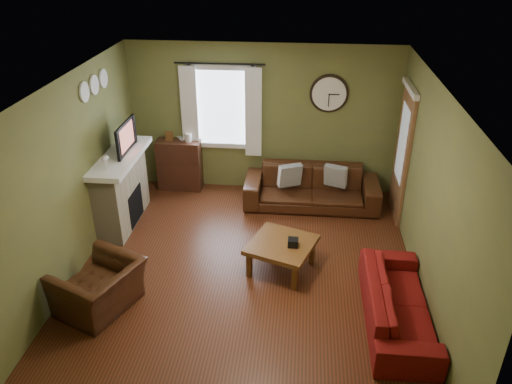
# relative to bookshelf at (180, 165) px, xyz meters

# --- Properties ---
(floor) EXTENTS (4.60, 5.20, 0.00)m
(floor) POSITION_rel_bookshelf_xyz_m (1.48, -2.42, -0.46)
(floor) COLOR #4B2212
(floor) RESTS_ON ground
(ceiling) EXTENTS (4.60, 5.20, 0.00)m
(ceiling) POSITION_rel_bookshelf_xyz_m (1.48, -2.42, 2.14)
(ceiling) COLOR white
(ceiling) RESTS_ON ground
(wall_left) EXTENTS (0.00, 5.20, 2.60)m
(wall_left) POSITION_rel_bookshelf_xyz_m (-0.82, -2.42, 0.84)
(wall_left) COLOR #626733
(wall_left) RESTS_ON ground
(wall_right) EXTENTS (0.00, 5.20, 2.60)m
(wall_right) POSITION_rel_bookshelf_xyz_m (3.78, -2.42, 0.84)
(wall_right) COLOR #626733
(wall_right) RESTS_ON ground
(wall_back) EXTENTS (4.60, 0.00, 2.60)m
(wall_back) POSITION_rel_bookshelf_xyz_m (1.48, 0.18, 0.84)
(wall_back) COLOR #626733
(wall_back) RESTS_ON ground
(wall_front) EXTENTS (4.60, 0.00, 2.60)m
(wall_front) POSITION_rel_bookshelf_xyz_m (1.48, -5.02, 0.84)
(wall_front) COLOR #626733
(wall_front) RESTS_ON ground
(fireplace) EXTENTS (0.40, 1.40, 1.10)m
(fireplace) POSITION_rel_bookshelf_xyz_m (-0.62, -1.27, 0.09)
(fireplace) COLOR tan
(fireplace) RESTS_ON floor
(firebox) EXTENTS (0.04, 0.60, 0.55)m
(firebox) POSITION_rel_bookshelf_xyz_m (-0.43, -1.27, -0.16)
(firebox) COLOR black
(firebox) RESTS_ON fireplace
(mantel) EXTENTS (0.58, 1.60, 0.08)m
(mantel) POSITION_rel_bookshelf_xyz_m (-0.59, -1.27, 0.68)
(mantel) COLOR white
(mantel) RESTS_ON fireplace
(tv) EXTENTS (0.08, 0.60, 0.35)m
(tv) POSITION_rel_bookshelf_xyz_m (-0.57, -1.12, 0.90)
(tv) COLOR black
(tv) RESTS_ON mantel
(tv_screen) EXTENTS (0.02, 0.62, 0.36)m
(tv_screen) POSITION_rel_bookshelf_xyz_m (-0.49, -1.12, 0.95)
(tv_screen) COLOR #994C3F
(tv_screen) RESTS_ON mantel
(medallion_left) EXTENTS (0.28, 0.28, 0.03)m
(medallion_left) POSITION_rel_bookshelf_xyz_m (-0.80, -1.62, 1.79)
(medallion_left) COLOR white
(medallion_left) RESTS_ON wall_left
(medallion_mid) EXTENTS (0.28, 0.28, 0.03)m
(medallion_mid) POSITION_rel_bookshelf_xyz_m (-0.80, -1.27, 1.79)
(medallion_mid) COLOR white
(medallion_mid) RESTS_ON wall_left
(medallion_right) EXTENTS (0.28, 0.28, 0.03)m
(medallion_right) POSITION_rel_bookshelf_xyz_m (-0.80, -0.92, 1.79)
(medallion_right) COLOR white
(medallion_right) RESTS_ON wall_left
(window_pane) EXTENTS (1.00, 0.02, 1.30)m
(window_pane) POSITION_rel_bookshelf_xyz_m (0.78, 0.16, 1.04)
(window_pane) COLOR silver
(window_pane) RESTS_ON wall_back
(curtain_rod) EXTENTS (0.03, 0.03, 1.50)m
(curtain_rod) POSITION_rel_bookshelf_xyz_m (0.78, 0.06, 1.81)
(curtain_rod) COLOR black
(curtain_rod) RESTS_ON wall_back
(curtain_left) EXTENTS (0.28, 0.04, 1.55)m
(curtain_left) POSITION_rel_bookshelf_xyz_m (0.23, 0.06, 0.99)
(curtain_left) COLOR white
(curtain_left) RESTS_ON wall_back
(curtain_right) EXTENTS (0.28, 0.04, 1.55)m
(curtain_right) POSITION_rel_bookshelf_xyz_m (1.33, 0.06, 0.99)
(curtain_right) COLOR white
(curtain_right) RESTS_ON wall_back
(wall_clock) EXTENTS (0.64, 0.06, 0.64)m
(wall_clock) POSITION_rel_bookshelf_xyz_m (2.58, 0.13, 1.34)
(wall_clock) COLOR white
(wall_clock) RESTS_ON wall_back
(door) EXTENTS (0.05, 0.90, 2.10)m
(door) POSITION_rel_bookshelf_xyz_m (3.75, -0.57, 0.59)
(door) COLOR brown
(door) RESTS_ON floor
(bookshelf) EXTENTS (0.77, 0.33, 0.92)m
(bookshelf) POSITION_rel_bookshelf_xyz_m (0.00, 0.00, 0.00)
(bookshelf) COLOR #391D13
(bookshelf) RESTS_ON floor
(book) EXTENTS (0.27, 0.29, 0.02)m
(book) POSITION_rel_bookshelf_xyz_m (-0.01, 0.10, 0.50)
(book) COLOR brown
(book) RESTS_ON bookshelf
(sofa_brown) EXTENTS (2.25, 0.88, 0.66)m
(sofa_brown) POSITION_rel_bookshelf_xyz_m (2.36, -0.40, -0.13)
(sofa_brown) COLOR #361B0E
(sofa_brown) RESTS_ON floor
(pillow_left) EXTENTS (0.40, 0.27, 0.39)m
(pillow_left) POSITION_rel_bookshelf_xyz_m (1.99, -0.43, 0.09)
(pillow_left) COLOR gray
(pillow_left) RESTS_ON sofa_brown
(pillow_right) EXTENTS (0.39, 0.24, 0.37)m
(pillow_right) POSITION_rel_bookshelf_xyz_m (2.75, -0.37, 0.09)
(pillow_right) COLOR gray
(pillow_right) RESTS_ON sofa_brown
(sofa_red) EXTENTS (0.74, 1.89, 0.55)m
(sofa_red) POSITION_rel_bookshelf_xyz_m (3.39, -3.20, -0.18)
(sofa_red) COLOR maroon
(sofa_red) RESTS_ON floor
(armchair) EXTENTS (1.14, 1.21, 0.62)m
(armchair) POSITION_rel_bookshelf_xyz_m (-0.23, -3.31, -0.15)
(armchair) COLOR #361B0E
(armchair) RESTS_ON floor
(coffee_table) EXTENTS (1.06, 1.06, 0.44)m
(coffee_table) POSITION_rel_bookshelf_xyz_m (1.96, -2.30, -0.24)
(coffee_table) COLOR brown
(coffee_table) RESTS_ON floor
(tissue_box) EXTENTS (0.14, 0.14, 0.11)m
(tissue_box) POSITION_rel_bookshelf_xyz_m (2.11, -2.36, -0.06)
(tissue_box) COLOR black
(tissue_box) RESTS_ON coffee_table
(wine_glass_a) EXTENTS (0.07, 0.07, 0.21)m
(wine_glass_a) POSITION_rel_bookshelf_xyz_m (-0.57, -1.82, 0.83)
(wine_glass_a) COLOR white
(wine_glass_a) RESTS_ON mantel
(wine_glass_b) EXTENTS (0.07, 0.07, 0.20)m
(wine_glass_b) POSITION_rel_bookshelf_xyz_m (-0.57, -1.76, 0.82)
(wine_glass_b) COLOR white
(wine_glass_b) RESTS_ON mantel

